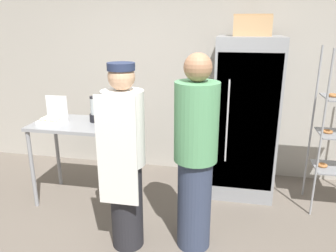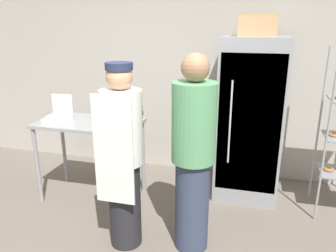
% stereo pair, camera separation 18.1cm
% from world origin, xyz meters
% --- Properties ---
extents(back_wall, '(6.40, 0.12, 2.74)m').
position_xyz_m(back_wall, '(0.00, 2.21, 1.37)').
color(back_wall, '#ADA89E').
rests_on(back_wall, ground_plane).
extents(refrigerator, '(0.72, 0.77, 1.86)m').
position_xyz_m(refrigerator, '(0.84, 1.67, 0.93)').
color(refrigerator, gray).
rests_on(refrigerator, ground_plane).
extents(prep_counter, '(1.15, 0.62, 0.94)m').
position_xyz_m(prep_counter, '(-0.91, 1.07, 0.82)').
color(prep_counter, gray).
rests_on(prep_counter, ground_plane).
extents(donut_box, '(0.26, 0.25, 0.29)m').
position_xyz_m(donut_box, '(-1.25, 0.99, 0.99)').
color(donut_box, white).
rests_on(donut_box, prep_counter).
extents(blender_pitcher, '(0.14, 0.14, 0.29)m').
position_xyz_m(blender_pitcher, '(-0.81, 1.15, 1.07)').
color(blender_pitcher, black).
rests_on(blender_pitcher, prep_counter).
extents(binder_stack, '(0.30, 0.27, 0.15)m').
position_xyz_m(binder_stack, '(-0.50, 1.22, 1.01)').
color(binder_stack, silver).
rests_on(binder_stack, prep_counter).
extents(cardboard_storage_box, '(0.41, 0.36, 0.23)m').
position_xyz_m(cardboard_storage_box, '(0.85, 1.73, 1.97)').
color(cardboard_storage_box, tan).
rests_on(cardboard_storage_box, refrigerator).
extents(person_baker, '(0.36, 0.38, 1.70)m').
position_xyz_m(person_baker, '(-0.21, 0.35, 0.88)').
color(person_baker, '#232328').
rests_on(person_baker, ground_plane).
extents(person_customer, '(0.38, 0.38, 1.78)m').
position_xyz_m(person_customer, '(0.40, 0.47, 0.91)').
color(person_customer, '#333D56').
rests_on(person_customer, ground_plane).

